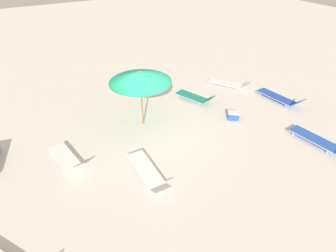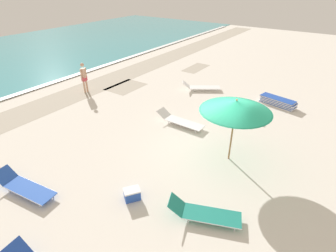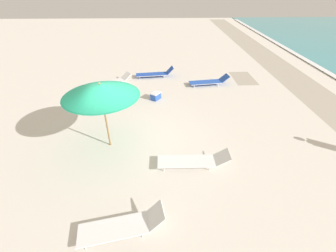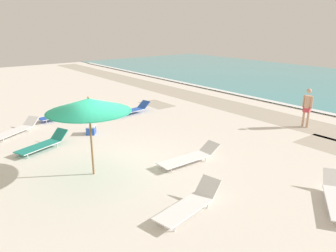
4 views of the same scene
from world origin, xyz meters
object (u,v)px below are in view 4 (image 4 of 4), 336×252
at_px(sun_lounger_mid_beach_solo, 131,110).
at_px(beachgoer_wading_adult, 307,105).
at_px(cooler_box, 91,130).
at_px(beach_umbrella, 89,105).
at_px(sun_lounger_mid_beach_pair_a, 190,157).
at_px(sun_lounger_beside_umbrella, 16,130).
at_px(sun_lounger_under_umbrella, 43,144).
at_px(sun_lounger_mid_beach_pair_b, 63,114).
at_px(sun_lounger_near_water_right, 189,204).

relative_size(sun_lounger_mid_beach_solo, beachgoer_wading_adult, 1.31).
bearing_deg(cooler_box, beachgoer_wading_adult, 93.88).
bearing_deg(beachgoer_wading_adult, beach_umbrella, -102.88).
bearing_deg(sun_lounger_mid_beach_pair_a, sun_lounger_beside_umbrella, -149.91).
xyz_separation_m(sun_lounger_under_umbrella, cooler_box, (-0.58, 2.20, -0.03)).
xyz_separation_m(beachgoer_wading_adult, cooler_box, (-5.02, -8.11, -0.81)).
bearing_deg(sun_lounger_mid_beach_pair_b, beach_umbrella, -19.95).
xyz_separation_m(sun_lounger_mid_beach_solo, sun_lounger_mid_beach_pair_a, (6.57, -1.73, -0.01)).
bearing_deg(sun_lounger_mid_beach_pair_a, sun_lounger_near_water_right, -41.06).
distance_m(sun_lounger_under_umbrella, sun_lounger_mid_beach_pair_b, 4.21).
xyz_separation_m(sun_lounger_near_water_right, sun_lounger_mid_beach_solo, (-8.84, 3.73, -0.01)).
relative_size(beach_umbrella, sun_lounger_mid_beach_pair_a, 1.06).
distance_m(beach_umbrella, sun_lounger_mid_beach_solo, 7.42).
relative_size(beach_umbrella, sun_lounger_near_water_right, 1.16).
xyz_separation_m(sun_lounger_under_umbrella, beachgoer_wading_adult, (4.44, 10.31, 0.79)).
bearing_deg(beachgoer_wading_adult, sun_lounger_mid_beach_pair_a, -96.53).
xyz_separation_m(sun_lounger_beside_umbrella, beachgoer_wading_adult, (6.90, 10.65, 0.79)).
xyz_separation_m(sun_lounger_mid_beach_pair_b, beachgoer_wading_adult, (8.07, 8.18, 0.79)).
bearing_deg(sun_lounger_mid_beach_solo, beach_umbrella, -48.88).
height_order(sun_lounger_mid_beach_pair_a, beachgoer_wading_adult, beachgoer_wading_adult).
height_order(beach_umbrella, sun_lounger_near_water_right, beach_umbrella).
distance_m(sun_lounger_near_water_right, beachgoer_wading_adult, 9.07).
bearing_deg(sun_lounger_near_water_right, sun_lounger_mid_beach_solo, 145.96).
xyz_separation_m(beach_umbrella, sun_lounger_near_water_right, (3.43, 0.95, -1.99)).
distance_m(sun_lounger_mid_beach_pair_b, cooler_box, 3.05).
distance_m(sun_lounger_under_umbrella, sun_lounger_mid_beach_pair_a, 5.52).
xyz_separation_m(beach_umbrella, sun_lounger_under_umbrella, (-3.09, -0.56, -1.99)).
bearing_deg(beach_umbrella, sun_lounger_beside_umbrella, -170.74).
height_order(beach_umbrella, sun_lounger_mid_beach_pair_a, beach_umbrella).
xyz_separation_m(sun_lounger_under_umbrella, sun_lounger_mid_beach_pair_a, (4.26, 3.51, -0.01)).
bearing_deg(sun_lounger_mid_beach_solo, beachgoer_wading_adult, 28.88).
bearing_deg(beachgoer_wading_adult, sun_lounger_beside_umbrella, -127.95).
distance_m(sun_lounger_under_umbrella, sun_lounger_near_water_right, 6.70).
bearing_deg(beach_umbrella, cooler_box, 156.03).
relative_size(sun_lounger_beside_umbrella, cooler_box, 3.69).
bearing_deg(beach_umbrella, sun_lounger_mid_beach_pair_b, 166.95).
distance_m(sun_lounger_mid_beach_solo, beachgoer_wading_adult, 8.48).
bearing_deg(sun_lounger_beside_umbrella, cooler_box, 21.02).
bearing_deg(sun_lounger_mid_beach_solo, sun_lounger_mid_beach_pair_b, -120.99).
height_order(sun_lounger_under_umbrella, sun_lounger_mid_beach_pair_b, sun_lounger_mid_beach_pair_b).
height_order(beach_umbrella, sun_lounger_mid_beach_solo, beach_umbrella).
bearing_deg(cooler_box, sun_lounger_near_water_right, 30.15).
bearing_deg(sun_lounger_near_water_right, sun_lounger_mid_beach_pair_a, 127.47).
bearing_deg(sun_lounger_beside_umbrella, sun_lounger_under_umbrella, -24.59).
xyz_separation_m(sun_lounger_near_water_right, beachgoer_wading_adult, (-2.08, 8.79, 0.78)).
distance_m(sun_lounger_under_umbrella, sun_lounger_mid_beach_solo, 5.73).
bearing_deg(sun_lounger_near_water_right, beachgoer_wading_adult, 92.16).
distance_m(sun_lounger_near_water_right, sun_lounger_mid_beach_solo, 9.59).
bearing_deg(cooler_box, sun_lounger_mid_beach_pair_a, 50.78).
relative_size(sun_lounger_under_umbrella, sun_lounger_beside_umbrella, 0.95).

